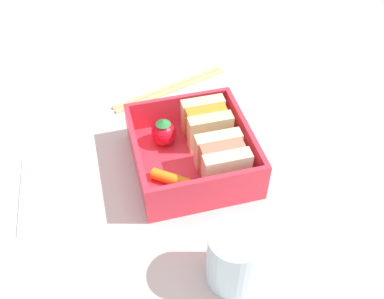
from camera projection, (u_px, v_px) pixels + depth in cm
name	position (u px, v px, depth cm)	size (l,w,h in cm)	color
ground_plane	(192.00, 170.00, 55.18)	(120.00, 120.00, 2.00)	beige
bento_tray	(192.00, 161.00, 54.04)	(15.15, 14.18, 1.20)	#E12E40
bento_rim	(192.00, 146.00, 52.13)	(15.15, 14.18, 4.19)	#E12E40
sandwich_left	(206.00, 123.00, 54.71)	(5.12, 5.57, 4.71)	beige
sandwich_center_left	(222.00, 160.00, 50.17)	(5.12, 5.57, 4.71)	beige
strawberry_far_left	(164.00, 133.00, 54.38)	(3.20, 3.20, 3.80)	red
carrot_stick_far_left	(171.00, 179.00, 50.28)	(1.38, 1.38, 4.78)	orange
chopstick_pair	(171.00, 87.00, 65.31)	(7.57, 18.70, 0.70)	tan
drinking_glass	(238.00, 256.00, 41.18)	(5.42, 5.42, 7.04)	silver
folded_napkin	(55.00, 191.00, 51.17)	(11.60, 8.05, 0.40)	white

